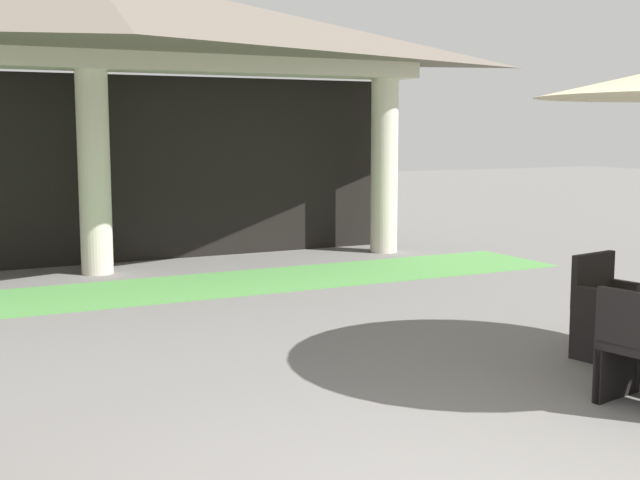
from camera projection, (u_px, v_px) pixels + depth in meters
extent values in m
cylinder|color=beige|center=(94.00, 173.00, 11.30)|extent=(0.42, 0.42, 2.70)
cylinder|color=beige|center=(384.00, 166.00, 13.31)|extent=(0.42, 0.42, 2.70)
cube|color=beige|center=(90.00, 60.00, 11.11)|extent=(9.78, 0.70, 0.24)
pyramid|color=#665B51|center=(89.00, 10.00, 11.02)|extent=(10.18, 3.19, 1.05)
cube|color=black|center=(81.00, 170.00, 12.10)|extent=(9.58, 0.16, 2.70)
cube|color=#519347|center=(126.00, 292.00, 10.14)|extent=(11.98, 1.70, 0.01)
cube|color=black|center=(640.00, 342.00, 6.55)|extent=(0.08, 0.08, 0.63)
cube|color=black|center=(638.00, 320.00, 5.74)|extent=(0.17, 0.61, 0.38)
cube|color=black|center=(618.00, 353.00, 6.15)|extent=(0.50, 0.15, 0.67)
cube|color=black|center=(635.00, 366.00, 6.30)|extent=(0.07, 0.07, 0.40)
cube|color=black|center=(600.00, 376.00, 6.03)|extent=(0.07, 0.07, 0.40)
cube|color=black|center=(615.00, 314.00, 7.17)|extent=(0.62, 0.59, 0.07)
cube|color=#E0CC7F|center=(616.00, 307.00, 7.17)|extent=(0.57, 0.55, 0.05)
cube|color=black|center=(593.00, 279.00, 7.32)|extent=(0.54, 0.16, 0.46)
cube|color=black|center=(632.00, 319.00, 7.33)|extent=(0.15, 0.50, 0.63)
cube|color=black|center=(597.00, 327.00, 7.03)|extent=(0.15, 0.50, 0.63)
cube|color=black|center=(621.00, 349.00, 6.88)|extent=(0.07, 0.07, 0.35)
cube|color=black|center=(608.00, 330.00, 7.52)|extent=(0.07, 0.07, 0.35)
cube|color=black|center=(575.00, 338.00, 7.23)|extent=(0.07, 0.07, 0.35)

